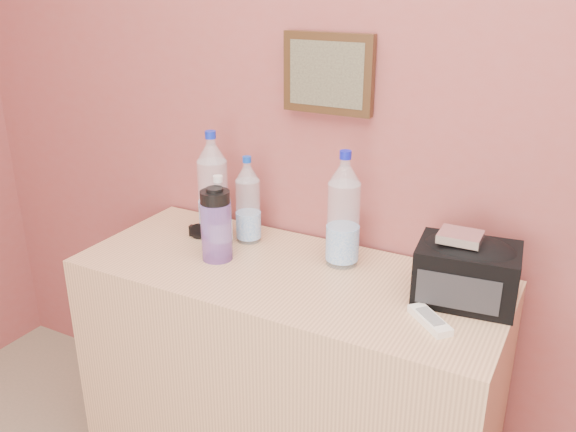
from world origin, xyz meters
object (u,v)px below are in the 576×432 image
(pet_small, at_px, (220,220))
(sunglasses, at_px, (209,233))
(pet_large_c, at_px, (343,216))
(foil_packet, at_px, (460,237))
(dresser, at_px, (287,382))
(pet_large_a, at_px, (213,191))
(nalgene_bottle, at_px, (216,224))
(toiletry_bag, at_px, (467,270))
(ac_remote, at_px, (430,320))
(pet_large_b, at_px, (248,204))

(pet_small, height_order, sunglasses, pet_small)
(pet_large_c, distance_m, foil_packet, 0.38)
(dresser, bearing_deg, pet_large_a, 160.68)
(nalgene_bottle, height_order, sunglasses, nalgene_bottle)
(pet_large_a, bearing_deg, sunglasses, -97.08)
(pet_large_a, xyz_separation_m, toiletry_bag, (0.88, -0.05, -0.07))
(toiletry_bag, bearing_deg, pet_large_a, 170.38)
(dresser, bearing_deg, pet_small, 177.49)
(sunglasses, bearing_deg, nalgene_bottle, -55.02)
(ac_remote, height_order, foil_packet, foil_packet)
(toiletry_bag, relative_size, foil_packet, 2.43)
(nalgene_bottle, height_order, toiletry_bag, nalgene_bottle)
(sunglasses, xyz_separation_m, toiletry_bag, (0.88, -0.02, 0.07))
(dresser, height_order, sunglasses, sunglasses)
(pet_large_a, bearing_deg, dresser, -19.32)
(pet_large_c, distance_m, ac_remote, 0.44)
(foil_packet, bearing_deg, sunglasses, 177.47)
(pet_small, relative_size, sunglasses, 1.79)
(ac_remote, bearing_deg, dresser, -148.82)
(nalgene_bottle, bearing_deg, sunglasses, 134.01)
(dresser, distance_m, ac_remote, 0.65)
(sunglasses, height_order, toiletry_bag, toiletry_bag)
(pet_large_a, height_order, ac_remote, pet_large_a)
(dresser, bearing_deg, ac_remote, -10.93)
(pet_large_a, height_order, sunglasses, pet_large_a)
(nalgene_bottle, height_order, foil_packet, nalgene_bottle)
(pet_large_a, xyz_separation_m, ac_remote, (0.83, -0.22, -0.16))
(dresser, bearing_deg, foil_packet, 6.41)
(toiletry_bag, bearing_deg, foil_packet, -144.22)
(pet_large_a, distance_m, pet_large_c, 0.48)
(sunglasses, bearing_deg, foil_packet, -11.56)
(pet_large_a, distance_m, nalgene_bottle, 0.19)
(pet_large_b, relative_size, pet_small, 1.12)
(pet_large_b, distance_m, nalgene_bottle, 0.17)
(pet_large_b, distance_m, sunglasses, 0.18)
(pet_small, bearing_deg, ac_remote, -8.05)
(nalgene_bottle, xyz_separation_m, foil_packet, (0.74, 0.08, 0.08))
(pet_large_b, xyz_separation_m, foil_packet, (0.73, -0.09, 0.06))
(pet_small, bearing_deg, pet_large_c, 17.18)
(pet_large_c, height_order, sunglasses, pet_large_c)
(ac_remote, bearing_deg, pet_large_c, -170.33)
(dresser, distance_m, toiletry_bag, 0.74)
(pet_large_c, relative_size, toiletry_bag, 1.35)
(pet_large_a, relative_size, sunglasses, 2.50)
(pet_large_a, distance_m, sunglasses, 0.15)
(dresser, relative_size, pet_large_b, 4.45)
(pet_small, relative_size, toiletry_bag, 0.98)
(nalgene_bottle, distance_m, ac_remote, 0.73)
(pet_large_b, xyz_separation_m, ac_remote, (0.70, -0.24, -0.12))
(pet_large_c, relative_size, pet_small, 1.38)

